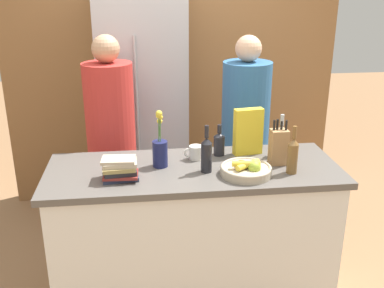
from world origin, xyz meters
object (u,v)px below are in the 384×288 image
Objects in this scene: person_in_blue at (245,132)px; coffee_mug at (195,152)px; refrigerator at (144,107)px; book_stack at (120,169)px; person_at_sink at (111,136)px; bottle_water at (293,155)px; fruit_bowl at (246,169)px; cereal_box at (248,132)px; flower_vase at (160,150)px; bottle_vinegar at (206,154)px; bottle_oil at (281,139)px; bottle_wine at (219,143)px; knife_block at (279,146)px.

coffee_mug is at bearing -132.15° from person_in_blue.
refrigerator is 1.34m from book_stack.
bottle_water is at bearing -32.15° from person_at_sink.
fruit_bowl is 0.99× the size of cereal_box.
coffee_mug is (-0.26, 0.28, 0.01)m from fruit_bowl.
bottle_vinegar is (0.26, -0.11, 0.01)m from flower_vase.
cereal_box is at bearing 118.97° from bottle_water.
person_at_sink reaches higher than bottle_oil.
bottle_wine reaches higher than coffee_mug.
refrigerator reaches higher than bottle_wine.
knife_block is 1.35× the size of book_stack.
refrigerator is 1.45m from knife_block.
bottle_water is at bearing -61.03° from cereal_box.
person_at_sink reaches higher than book_stack.
person_in_blue is at bearing 5.04° from person_at_sink.
fruit_bowl is at bearing -104.50° from cereal_box.
refrigerator reaches higher than knife_block.
cereal_box is 0.20m from bottle_wine.
flower_vase is 1.24× the size of bottle_vinegar.
flower_vase is 0.29m from book_stack.
bottle_wine is 0.55m from person_in_blue.
flower_vase is 0.78m from bottle_water.
bottle_water is (0.75, -0.19, 0.01)m from flower_vase.
bottle_vinegar is 0.28m from bottle_wine.
flower_vase is 0.67m from person_at_sink.
book_stack is at bearing -172.90° from knife_block.
fruit_bowl is 1.12m from person_at_sink.
person_in_blue reaches higher than flower_vase.
bottle_wine is (-0.19, -0.00, -0.07)m from cereal_box.
coffee_mug is at bearing -74.31° from refrigerator.
person_in_blue is at bearing 77.25° from fruit_bowl.
person_in_blue is (0.99, 0.03, -0.01)m from person_at_sink.
flower_vase is 0.25m from coffee_mug.
knife_block is at bearing 8.61° from bottle_vinegar.
bottle_oil is 0.17× the size of person_at_sink.
refrigerator is 9.46× the size of bottle_wine.
bottle_vinegar is (-0.51, -0.20, 0.01)m from bottle_oil.
cereal_box is at bearing 75.50° from fruit_bowl.
fruit_bowl is 0.35m from bottle_wine.
cereal_box is (-0.15, 0.19, 0.04)m from knife_block.
flower_vase is 1.17× the size of cereal_box.
bottle_vinegar is 0.83m from person_in_blue.
person_at_sink is at bearing 144.36° from bottle_water.
book_stack is (-0.46, -0.25, 0.02)m from coffee_mug.
refrigerator is at bearing 112.58° from fruit_bowl.
cereal_box is 0.50m from person_in_blue.
refrigerator is 6.78× the size of bottle_vinegar.
knife_block is at bearing 31.95° from fruit_bowl.
bottle_wine is 0.50m from bottle_water.
bottle_oil is (0.06, 0.14, -0.01)m from knife_block.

